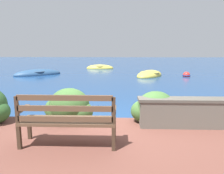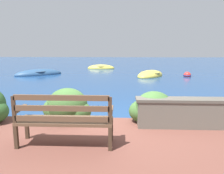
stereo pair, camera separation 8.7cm
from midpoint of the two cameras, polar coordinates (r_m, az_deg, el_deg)
The scene contains 9 objects.
ground_plane at distance 5.40m, azimuth -0.59°, elevation -10.22°, with size 80.00×80.00×0.00m.
park_bench at distance 3.81m, azimuth -12.18°, elevation -8.06°, with size 1.64×0.48×0.93m.
stone_wall at distance 4.87m, azimuth 17.43°, elevation -6.34°, with size 1.89×0.39×0.62m.
hedge_clump_left at distance 5.08m, azimuth -11.71°, elevation -5.18°, with size 1.13×0.82×0.77m.
hedge_clump_centre at distance 4.97m, azimuth 10.69°, elevation -5.76°, with size 1.06×0.77×0.72m.
rowboat_nearest at distance 14.84m, azimuth 9.59°, elevation 3.01°, with size 2.52×2.93×0.73m.
rowboat_mid at distance 16.24m, azimuth -18.94°, elevation 3.20°, with size 3.31×2.83×0.73m.
rowboat_far at distance 20.04m, azimuth -3.28°, elevation 4.95°, with size 2.48×1.16×0.67m.
mooring_buoy at distance 15.36m, azimuth 18.70°, elevation 2.92°, with size 0.52×0.52×0.48m.
Camera 1 is at (0.19, -5.06, 1.88)m, focal length 35.00 mm.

